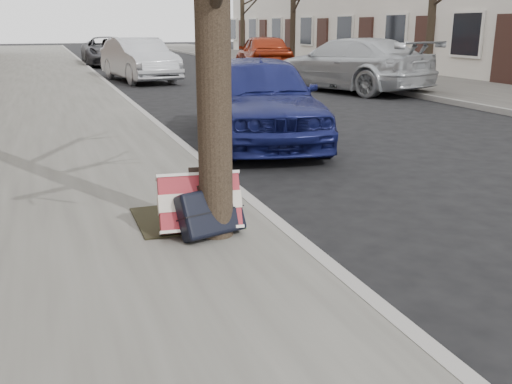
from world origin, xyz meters
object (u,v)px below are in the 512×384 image
object	(u,v)px
suitcase_red	(199,203)
car_near_front	(259,98)
suitcase_navy	(211,212)
car_near_mid	(139,60)

from	to	relation	value
suitcase_red	car_near_front	bearing A→B (deg)	70.55
suitcase_navy	car_near_mid	distance (m)	15.14
car_near_mid	suitcase_navy	bearing A→B (deg)	-105.91
suitcase_navy	car_near_mid	xyz separation A→B (m)	(1.85, 15.03, 0.37)
suitcase_red	suitcase_navy	world-z (taller)	suitcase_red
suitcase_red	car_near_mid	size ratio (longest dim) A/B	0.16
suitcase_red	suitcase_navy	xyz separation A→B (m)	(0.06, -0.12, -0.05)
suitcase_navy	car_near_mid	size ratio (longest dim) A/B	0.13
suitcase_navy	car_near_front	size ratio (longest dim) A/B	0.13
car_near_front	car_near_mid	distance (m)	10.88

